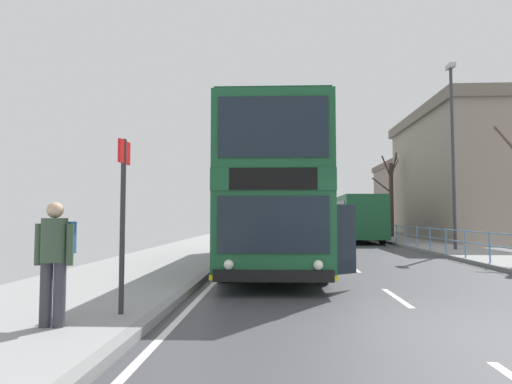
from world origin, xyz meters
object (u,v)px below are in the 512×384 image
double_decker_bus_main (273,197)px  street_lamp_far_side (453,142)px  pedestrian_with_backpack (55,253)px  bus_stop_sign_near (123,206)px  bare_tree_far_01 (391,195)px  background_building_01 (427,194)px  background_bus_far_lane (354,217)px

double_decker_bus_main → street_lamp_far_side: size_ratio=1.28×
double_decker_bus_main → pedestrian_with_backpack: bearing=-109.3°
bus_stop_sign_near → bare_tree_far_01: bearing=67.0°
street_lamp_far_side → bare_tree_far_01: (0.39, 12.29, -1.83)m
street_lamp_far_side → background_building_01: street_lamp_far_side is taller
pedestrian_with_backpack → double_decker_bus_main: bearing=70.7°
double_decker_bus_main → bare_tree_far_01: (8.64, 18.22, 0.95)m
bus_stop_sign_near → bare_tree_far_01: (10.87, 25.67, 1.44)m
pedestrian_with_backpack → bare_tree_far_01: 28.91m
double_decker_bus_main → bus_stop_sign_near: 7.79m
pedestrian_with_backpack → bus_stop_sign_near: 1.20m
bare_tree_far_01 → background_building_01: size_ratio=0.33×
background_bus_far_lane → bus_stop_sign_near: 23.36m
bus_stop_sign_near → background_building_01: size_ratio=0.15×
double_decker_bus_main → bare_tree_far_01: bearing=64.6°
double_decker_bus_main → bus_stop_sign_near: (-2.23, -7.45, -0.48)m
double_decker_bus_main → street_lamp_far_side: street_lamp_far_side is taller
background_bus_far_lane → background_building_01: (13.40, 24.76, 2.77)m
street_lamp_far_side → background_building_01: size_ratio=0.47×
bus_stop_sign_near → bare_tree_far_01: bare_tree_far_01 is taller
background_bus_far_lane → street_lamp_far_side: (3.00, -8.74, 3.46)m
background_bus_far_lane → street_lamp_far_side: bearing=-71.1°
pedestrian_with_backpack → bare_tree_far_01: bearing=66.4°
bus_stop_sign_near → background_building_01: background_building_01 is taller
double_decker_bus_main → pedestrian_with_backpack: double_decker_bus_main is taller
bus_stop_sign_near → background_bus_far_lane: bearing=71.3°
bus_stop_sign_near → street_lamp_far_side: (10.48, 13.39, 3.26)m
bus_stop_sign_near → background_building_01: bearing=66.0°
background_bus_far_lane → street_lamp_far_side: size_ratio=1.10×
pedestrian_with_backpack → street_lamp_far_side: 18.42m
double_decker_bus_main → pedestrian_with_backpack: size_ratio=6.55×
double_decker_bus_main → bus_stop_sign_near: double_decker_bus_main is taller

